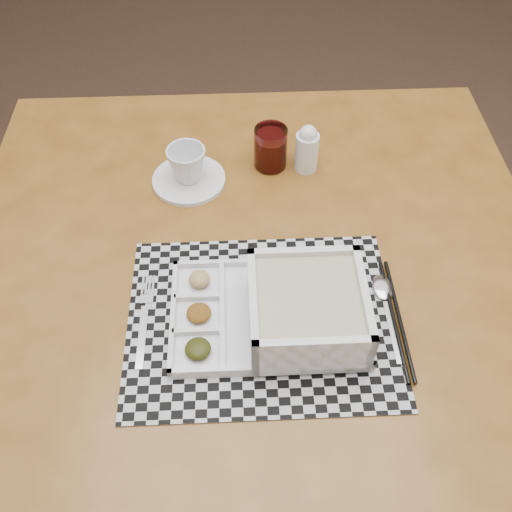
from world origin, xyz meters
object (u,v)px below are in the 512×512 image
at_px(serving_tray, 295,312).
at_px(cup, 187,164).
at_px(dining_table, 256,296).
at_px(juice_glass, 270,149).
at_px(creamer_bottle, 307,149).

xyz_separation_m(serving_tray, cup, (-0.20, 0.35, 0.01)).
xyz_separation_m(dining_table, cup, (-0.14, 0.23, 0.13)).
bearing_deg(serving_tray, cup, 120.42).
relative_size(dining_table, juice_glass, 12.49).
relative_size(dining_table, cup, 14.47).
bearing_deg(dining_table, creamer_bottle, 69.59).
bearing_deg(creamer_bottle, cup, -169.18).
height_order(serving_tray, juice_glass, serving_tray).
distance_m(cup, creamer_bottle, 0.24).
bearing_deg(serving_tray, dining_table, 118.50).
height_order(dining_table, cup, cup).
bearing_deg(serving_tray, creamer_bottle, 84.77).
height_order(dining_table, serving_tray, serving_tray).
height_order(serving_tray, creamer_bottle, creamer_bottle).
relative_size(serving_tray, cup, 4.20).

